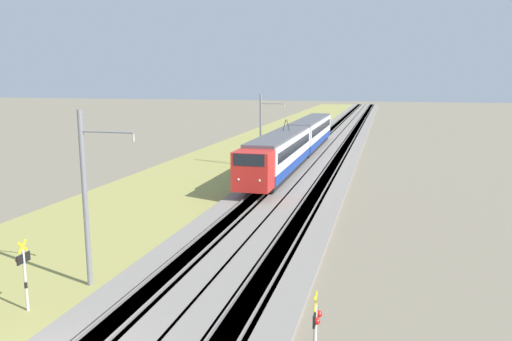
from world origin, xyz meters
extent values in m
cube|color=gray|center=(50.00, 0.00, 0.15)|extent=(240.00, 4.40, 0.30)
cube|color=gray|center=(50.00, -4.26, 0.15)|extent=(240.00, 4.40, 0.30)
cube|color=#4C4238|center=(50.00, 0.00, 0.15)|extent=(240.00, 1.57, 0.30)
cube|color=gray|center=(50.00, 0.53, 0.38)|extent=(240.00, 0.07, 0.15)
cube|color=gray|center=(50.00, -0.53, 0.38)|extent=(240.00, 0.07, 0.15)
cube|color=#4C4238|center=(50.00, -4.26, 0.15)|extent=(240.00, 1.57, 0.30)
cube|color=gray|center=(50.00, -3.72, 0.38)|extent=(240.00, 0.07, 0.15)
cube|color=gray|center=(50.00, -4.79, 0.38)|extent=(240.00, 0.07, 0.15)
cube|color=#99934C|center=(50.00, 6.89, 0.06)|extent=(240.00, 13.84, 0.12)
cube|color=red|center=(22.94, 0.00, 2.44)|extent=(2.40, 2.73, 2.87)
cube|color=black|center=(22.58, 0.00, 3.40)|extent=(1.73, 2.28, 0.86)
sphere|color=#F2EAC6|center=(21.79, 0.78, 1.95)|extent=(0.20, 0.20, 0.20)
sphere|color=#F2EAC6|center=(21.79, -0.78, 1.95)|extent=(0.20, 0.20, 0.20)
cube|color=navy|center=(32.69, 0.00, 1.40)|extent=(17.10, 2.84, 0.80)
cube|color=silver|center=(32.69, 0.00, 2.84)|extent=(17.10, 2.84, 2.07)
cube|color=black|center=(32.69, 0.00, 3.00)|extent=(15.73, 2.86, 0.87)
cube|color=#515156|center=(32.69, 0.00, 4.00)|extent=(17.10, 2.62, 0.25)
cube|color=black|center=(32.69, 0.00, 0.72)|extent=(16.25, 2.42, 0.55)
cylinder|color=black|center=(25.94, 0.53, 0.88)|extent=(0.86, 0.12, 0.86)
cylinder|color=black|center=(25.94, -0.53, 0.88)|extent=(0.86, 0.12, 0.86)
cube|color=navy|center=(51.59, 0.00, 1.40)|extent=(19.50, 2.84, 0.80)
cube|color=silver|center=(51.59, 0.00, 2.84)|extent=(19.50, 2.84, 2.07)
cube|color=black|center=(51.59, 0.00, 3.00)|extent=(17.94, 2.86, 0.87)
cube|color=#515156|center=(51.59, 0.00, 4.00)|extent=(19.50, 2.62, 0.25)
cube|color=black|center=(51.59, 0.00, 0.72)|extent=(18.52, 2.42, 0.55)
cylinder|color=black|center=(35.25, 0.17, 4.67)|extent=(0.06, 0.33, 1.08)
cylinder|color=black|center=(35.25, -0.17, 4.67)|extent=(0.06, 0.33, 1.08)
cube|color=black|center=(25.94, 0.00, 0.00)|extent=(0.10, 0.10, 0.00)
cube|color=black|center=(1.43, -7.55, 2.37)|extent=(0.70, 0.06, 0.36)
sphere|color=red|center=(1.65, -7.62, 2.37)|extent=(0.20, 0.20, 0.20)
sphere|color=red|center=(1.20, -7.62, 2.37)|extent=(0.20, 0.20, 0.20)
cube|color=yellow|center=(1.43, -7.55, 2.84)|extent=(0.49, 0.03, 0.49)
cube|color=yellow|center=(1.43, -7.55, 2.84)|extent=(0.49, 0.03, 0.49)
cylinder|color=beige|center=(3.62, 3.97, 1.31)|extent=(0.11, 0.11, 2.61)
cylinder|color=black|center=(3.62, 3.97, 1.18)|extent=(0.12, 0.12, 0.25)
cube|color=black|center=(3.62, 3.97, 2.26)|extent=(0.70, 0.06, 0.36)
sphere|color=red|center=(3.39, 4.04, 2.26)|extent=(0.20, 0.20, 0.20)
sphere|color=red|center=(3.84, 4.04, 2.26)|extent=(0.20, 0.20, 0.20)
cube|color=yellow|center=(3.62, 3.97, 2.73)|extent=(0.49, 0.03, 0.49)
cube|color=yellow|center=(3.62, 3.97, 2.73)|extent=(0.49, 0.03, 0.49)
cylinder|color=slate|center=(6.41, 3.01, 3.89)|extent=(0.22, 0.22, 7.78)
cylinder|color=slate|center=(6.41, 1.81, 6.88)|extent=(0.08, 2.40, 0.08)
cylinder|color=#B2ADA8|center=(6.41, 0.61, 6.68)|extent=(0.10, 0.10, 0.30)
cylinder|color=slate|center=(37.19, 3.01, 3.76)|extent=(0.22, 0.22, 7.52)
cylinder|color=slate|center=(37.19, 1.81, 6.62)|extent=(0.08, 2.40, 0.08)
cylinder|color=#B2ADA8|center=(37.19, 0.61, 6.42)|extent=(0.10, 0.10, 0.30)
camera|label=1|loc=(-11.71, -9.23, 9.01)|focal=35.00mm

